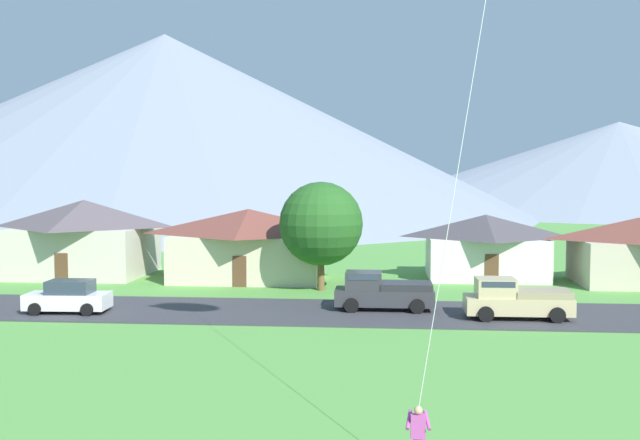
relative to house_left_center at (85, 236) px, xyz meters
name	(u,v)px	position (x,y,z in m)	size (l,w,h in m)	color
road_strip	(313,312)	(17.67, -12.74, -2.76)	(160.00, 7.35, 0.08)	#38383D
mountain_far_east_ridge	(618,165)	(70.42, 110.26, 6.28)	(112.03, 112.03, 18.16)	gray
mountain_central_ridge	(166,125)	(-17.20, 76.63, 13.00)	(127.47, 127.47, 31.60)	gray
mountain_west_ridge	(133,130)	(-33.18, 105.43, 13.89)	(93.01, 93.01, 33.37)	gray
house_left_center	(85,236)	(0.00, 0.00, 0.00)	(9.49, 8.33, 5.40)	beige
house_right_center	(249,243)	(12.13, -1.23, -0.28)	(10.73, 7.00, 4.86)	beige
house_rightmost	(485,245)	(28.41, 1.19, -0.51)	(8.56, 6.87, 4.42)	silver
tree_left_of_center	(321,224)	(17.45, -5.36, 1.37)	(5.21, 5.21, 6.78)	brown
parked_car_white_mid_east	(68,297)	(5.07, -14.18, -1.93)	(4.27, 2.22, 1.68)	white
pickup_truck_charcoal_west_side	(382,291)	(21.26, -11.93, -1.74)	(5.20, 2.33, 1.99)	#333338
pickup_truck_sand_east_side	(515,299)	(27.88, -13.73, -1.74)	(5.22, 2.36, 1.99)	#C6B284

